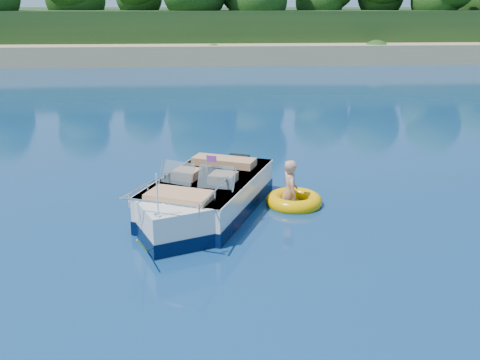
{
  "coord_description": "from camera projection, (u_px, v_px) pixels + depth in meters",
  "views": [
    {
      "loc": [
        0.59,
        -7.33,
        4.54
      ],
      "look_at": [
        1.4,
        3.81,
        0.85
      ],
      "focal_mm": 40.0,
      "sensor_mm": 36.0,
      "label": 1
    }
  ],
  "objects": [
    {
      "name": "motorboat",
      "position": [
        203.0,
        201.0,
        11.92
      ],
      "size": [
        3.33,
        5.22,
        1.85
      ],
      "rotation": [
        0.0,
        0.0,
        -0.4
      ],
      "color": "silver",
      "rests_on": "ground"
    },
    {
      "name": "boy",
      "position": [
        289.0,
        203.0,
        12.79
      ],
      "size": [
        0.53,
        0.93,
        1.72
      ],
      "primitive_type": "imported",
      "rotation": [
        0.0,
        -0.17,
        1.73
      ],
      "color": "tan",
      "rests_on": "ground"
    },
    {
      "name": "shoreline",
      "position": [
        195.0,
        33.0,
        68.42
      ],
      "size": [
        170.0,
        59.0,
        6.0
      ],
      "color": "#9F875C",
      "rests_on": "ground"
    },
    {
      "name": "ground",
      "position": [
        168.0,
        310.0,
        8.32
      ],
      "size": [
        160.0,
        160.0,
        0.0
      ],
      "primitive_type": "plane",
      "color": "#0B294F",
      "rests_on": "ground"
    },
    {
      "name": "tow_tube",
      "position": [
        294.0,
        201.0,
        12.68
      ],
      "size": [
        1.41,
        1.41,
        0.35
      ],
      "rotation": [
        0.0,
        0.0,
        0.06
      ],
      "color": "#F5AC00",
      "rests_on": "ground"
    }
  ]
}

